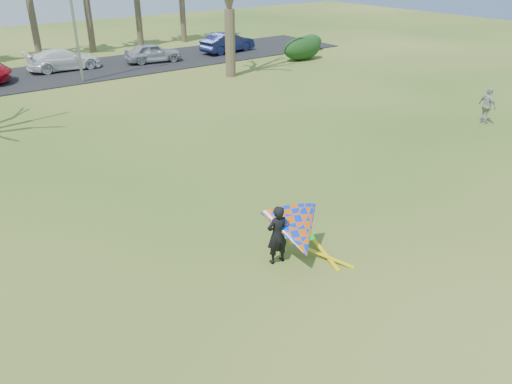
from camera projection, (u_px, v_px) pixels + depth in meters
ground at (302, 257)px, 13.02m from camera, size 100.00×100.00×0.00m
parking_strip at (35, 77)px, 30.98m from camera, size 46.00×7.00×0.06m
streetlight at (74, 3)px, 28.03m from camera, size 2.28×0.18×8.00m
hedge_near at (302, 48)px, 35.57m from camera, size 3.24×1.47×1.62m
hedge_far at (310, 43)px, 38.81m from camera, size 2.25×1.06×1.25m
car_3 at (64, 59)px, 32.44m from camera, size 4.67×2.05×1.34m
car_4 at (153, 53)px, 34.64m from camera, size 4.04×2.17×1.31m
car_5 at (228, 42)px, 37.95m from camera, size 4.54×2.11×1.44m
pedestrian_b at (487, 106)px, 22.57m from camera, size 0.65×1.04×1.65m
kite_flyer at (296, 232)px, 12.51m from camera, size 2.13×2.39×2.02m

